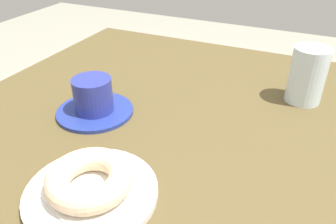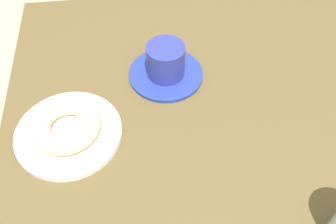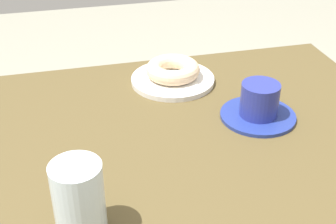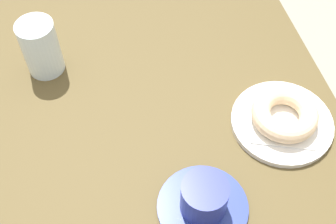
# 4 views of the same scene
# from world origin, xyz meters

# --- Properties ---
(table) EXTENTS (0.94, 0.81, 0.72)m
(table) POSITION_xyz_m (0.00, 0.00, 0.63)
(table) COLOR #4F4224
(table) RESTS_ON ground_plane
(plate_sugar_ring) EXTENTS (0.19, 0.19, 0.01)m
(plate_sugar_ring) POSITION_xyz_m (0.05, 0.28, 0.73)
(plate_sugar_ring) COLOR silver
(plate_sugar_ring) RESTS_ON table
(napkin_sugar_ring) EXTENTS (0.15, 0.15, 0.00)m
(napkin_sugar_ring) POSITION_xyz_m (0.05, 0.28, 0.74)
(napkin_sugar_ring) COLOR white
(napkin_sugar_ring) RESTS_ON plate_sugar_ring
(donut_sugar_ring) EXTENTS (0.12, 0.12, 0.04)m
(donut_sugar_ring) POSITION_xyz_m (0.05, 0.28, 0.76)
(donut_sugar_ring) COLOR beige
(donut_sugar_ring) RESTS_ON napkin_sugar_ring
(coffee_cup) EXTENTS (0.15, 0.15, 0.08)m
(coffee_cup) POSITION_xyz_m (0.18, 0.08, 0.75)
(coffee_cup) COLOR navy
(coffee_cup) RESTS_ON table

